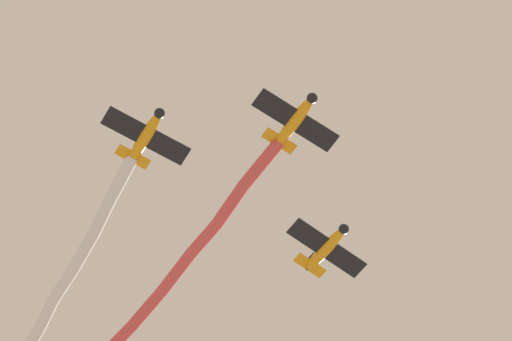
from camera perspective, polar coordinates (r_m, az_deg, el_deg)
airplane_lead at (r=70.64m, az=1.99°, el=2.54°), size 5.52×4.62×1.46m
smoke_trail_lead at (r=75.92m, az=-5.03°, el=-6.08°), size 13.78×23.41×2.61m
airplane_left_wing at (r=74.98m, az=3.56°, el=-3.89°), size 5.64×4.52×1.46m
airplane_right_wing at (r=71.70m, az=-5.55°, el=1.75°), size 5.39×4.71×1.46m
smoke_trail_right_wing at (r=77.99m, az=-9.17°, el=-4.80°), size 13.08×15.34×2.72m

